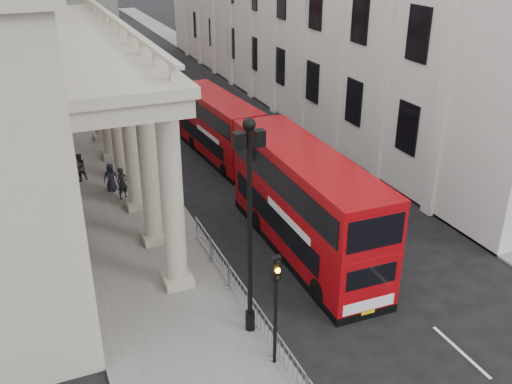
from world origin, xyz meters
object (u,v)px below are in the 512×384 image
object	(u,v)px
pedestrian_b	(79,167)
lamp_post_south	(250,217)
lamp_post_mid	(145,99)
pedestrian_c	(111,177)
traffic_light	(276,291)
pedestrian_a	(122,183)
lamp_post_north	(101,49)
bus_far	(218,126)
bus_near	(305,202)

from	to	relation	value
pedestrian_b	lamp_post_south	bearing A→B (deg)	79.87
lamp_post_mid	pedestrian_c	xyz separation A→B (m)	(-2.62, -1.36, -3.96)
pedestrian_c	traffic_light	bearing A→B (deg)	-60.18
pedestrian_a	pedestrian_c	xyz separation A→B (m)	(-0.43, 1.26, -0.07)
lamp_post_north	pedestrian_a	bearing A→B (deg)	-96.72
lamp_post_north	lamp_post_south	bearing A→B (deg)	-90.00
bus_far	pedestrian_c	size ratio (longest dim) A/B	5.79
lamp_post_mid	traffic_light	world-z (taller)	lamp_post_mid
lamp_post_south	pedestrian_a	world-z (taller)	lamp_post_south
bus_near	bus_far	distance (m)	13.07
pedestrian_b	pedestrian_c	bearing A→B (deg)	100.24
pedestrian_a	pedestrian_b	size ratio (longest dim) A/B	1.05
lamp_post_south	traffic_light	distance (m)	2.71
lamp_post_north	bus_far	distance (m)	15.46
traffic_light	pedestrian_c	xyz separation A→B (m)	(-2.72, 16.66, -2.16)
pedestrian_b	pedestrian_c	xyz separation A→B (m)	(1.47, -2.18, -0.03)
pedestrian_c	bus_near	bearing A→B (deg)	-33.88
pedestrian_b	bus_far	bearing A→B (deg)	161.22
lamp_post_north	traffic_light	distance (m)	34.07
bus_far	pedestrian_b	distance (m)	9.18
lamp_post_south	pedestrian_b	distance (m)	17.76
lamp_post_mid	pedestrian_a	xyz separation A→B (m)	(-2.19, -2.62, -3.89)
traffic_light	bus_far	size ratio (longest dim) A/B	0.45
lamp_post_mid	traffic_light	xyz separation A→B (m)	(0.10, -18.02, -1.80)
traffic_light	bus_far	bearing A→B (deg)	76.06
lamp_post_mid	pedestrian_b	size ratio (longest dim) A/B	4.85
lamp_post_south	bus_near	xyz separation A→B (m)	(4.59, 4.57, -2.34)
bus_far	traffic_light	bearing A→B (deg)	-107.65
bus_near	pedestrian_c	size ratio (longest dim) A/B	6.90
lamp_post_south	pedestrian_c	distance (m)	15.39
bus_near	lamp_post_mid	bearing A→B (deg)	112.75
bus_near	pedestrian_a	xyz separation A→B (m)	(-6.78, 8.82, -1.55)
bus_near	pedestrian_a	bearing A→B (deg)	128.45
pedestrian_a	lamp_post_mid	bearing A→B (deg)	25.63
lamp_post_north	pedestrian_a	world-z (taller)	lamp_post_north
lamp_post_mid	bus_near	xyz separation A→B (m)	(4.59, -11.43, -2.34)
pedestrian_a	pedestrian_c	world-z (taller)	pedestrian_a
pedestrian_a	pedestrian_b	distance (m)	3.93
bus_far	pedestrian_c	distance (m)	8.25
lamp_post_south	bus_near	bearing A→B (deg)	44.87
lamp_post_mid	pedestrian_b	distance (m)	5.74
lamp_post_south	pedestrian_a	size ratio (longest dim) A/B	4.63
bus_far	lamp_post_mid	bearing A→B (deg)	-165.64
lamp_post_south	lamp_post_north	size ratio (longest dim) A/B	1.00
lamp_post_south	bus_near	world-z (taller)	lamp_post_south
pedestrian_c	pedestrian_a	bearing A→B (deg)	-50.57
bus_near	bus_far	bearing A→B (deg)	89.20
pedestrian_a	pedestrian_c	bearing A→B (deg)	84.47
lamp_post_south	pedestrian_b	xyz separation A→B (m)	(-4.10, 16.82, -3.93)
lamp_post_north	pedestrian_b	size ratio (longest dim) A/B	4.85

